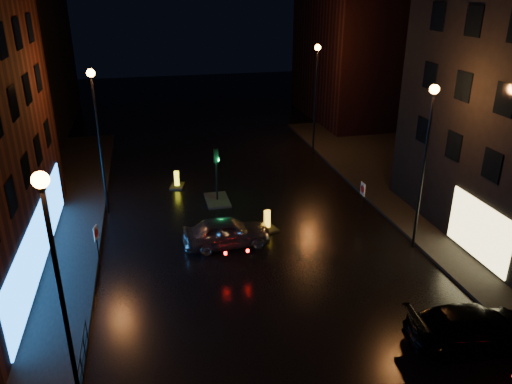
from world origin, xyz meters
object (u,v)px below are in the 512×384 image
dark_sedan (475,327)px  road_sign_left (96,236)px  silver_hatchback (227,232)px  road_sign_right (363,192)px  bollard_near (267,225)px  traffic_signal (217,194)px  bollard_far (177,183)px

dark_sedan → road_sign_left: bearing=63.6°
silver_hatchback → road_sign_left: road_sign_left is taller
road_sign_right → bollard_near: bearing=1.0°
traffic_signal → road_sign_left: 9.27m
traffic_signal → silver_hatchback: traffic_signal is taller
traffic_signal → bollard_far: traffic_signal is taller
traffic_signal → bollard_near: (2.12, -4.38, -0.26)m
dark_sedan → road_sign_left: 16.76m
silver_hatchback → bollard_far: bearing=10.4°
bollard_near → bollard_far: bearing=105.0°
road_sign_right → traffic_signal: bearing=-28.9°
traffic_signal → road_sign_left: size_ratio=1.65×
silver_hatchback → bollard_far: silver_hatchback is taller
bollard_far → road_sign_left: road_sign_left is taller
traffic_signal → bollard_far: size_ratio=2.42×
road_sign_left → silver_hatchback: bearing=19.1°
dark_sedan → road_sign_left: (-14.10, 9.02, 0.81)m
road_sign_left → road_sign_right: bearing=21.7°
traffic_signal → road_sign_right: (7.70, -4.33, 1.17)m
silver_hatchback → road_sign_right: 8.22m
silver_hatchback → road_sign_right: bearing=-82.2°
bollard_near → road_sign_right: size_ratio=0.66×
bollard_far → road_sign_right: 12.40m
traffic_signal → dark_sedan: size_ratio=0.67×
dark_sedan → bollard_near: (-5.28, 10.95, -0.50)m
traffic_signal → silver_hatchback: bearing=-93.5°
silver_hatchback → dark_sedan: (7.75, -9.60, -0.02)m
dark_sedan → road_sign_right: 11.06m
dark_sedan → bollard_near: bearing=31.9°
silver_hatchback → bollard_near: silver_hatchback is taller
traffic_signal → dark_sedan: bearing=-64.2°
silver_hatchback → bollard_near: (2.47, 1.35, -0.52)m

